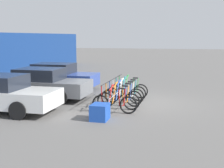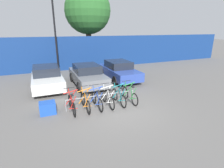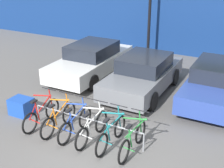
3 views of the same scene
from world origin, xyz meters
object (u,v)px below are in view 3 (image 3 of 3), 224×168
at_px(bicycle_white, 92,128).
at_px(car_grey, 143,74).
at_px(bicycle_orange, 59,119).
at_px(car_white, 91,60).
at_px(bicycle_red, 42,114).
at_px(bike_rack, 86,120).
at_px(bicycle_blue, 75,124).
at_px(bicycle_green, 133,140).
at_px(cargo_crate, 21,107).
at_px(bicycle_teal, 111,134).
at_px(car_blue, 217,82).

height_order(bicycle_white, car_grey, car_grey).
bearing_deg(bicycle_orange, bicycle_white, 3.05).
xyz_separation_m(bicycle_white, car_white, (-2.60, 4.30, 0.31)).
bearing_deg(bicycle_red, bike_rack, 8.62).
distance_m(bicycle_blue, car_grey, 3.83).
bearing_deg(bicycle_red, bicycle_orange, 3.01).
distance_m(car_white, car_grey, 2.64).
bearing_deg(bicycle_green, cargo_crate, 178.80).
bearing_deg(bicycle_white, bicycle_orange, -177.84).
xyz_separation_m(bicycle_teal, car_grey, (-0.62, 3.78, 0.31)).
height_order(bicycle_white, bicycle_green, same).
bearing_deg(bicycle_white, cargo_crate, 177.07).
distance_m(bicycle_blue, car_blue, 5.28).
relative_size(bike_rack, bicycle_blue, 2.09).
bearing_deg(bicycle_orange, car_grey, 76.48).
distance_m(bicycle_red, car_grey, 4.18).
distance_m(bicycle_blue, bicycle_teal, 1.17).
bearing_deg(bike_rack, bicycle_red, -174.39).
bearing_deg(car_grey, bike_rack, -93.97).
bearing_deg(bicycle_green, bicycle_blue, -177.66).
xyz_separation_m(bicycle_orange, car_white, (-1.46, 4.30, 0.31)).
xyz_separation_m(bicycle_red, car_white, (-0.82, 4.30, 0.31)).
xyz_separation_m(bicycle_blue, cargo_crate, (-2.27, 0.25, -0.10)).
bearing_deg(bicycle_teal, bicycle_green, -0.93).
bearing_deg(bicycle_white, bike_rack, 153.15).
bearing_deg(cargo_crate, car_grey, 51.41).
xyz_separation_m(bicycle_white, car_blue, (2.57, 4.24, 0.31)).
relative_size(bicycle_orange, car_grey, 0.40).
bearing_deg(bicycle_orange, bicycle_teal, 3.05).
bearing_deg(bicycle_teal, bicycle_blue, 179.07).
bearing_deg(bicycle_white, car_blue, 61.00).
height_order(bike_rack, bicycle_orange, bicycle_orange).
height_order(bicycle_red, bicycle_green, same).
xyz_separation_m(bicycle_blue, bicycle_green, (1.80, 0.00, 0.00)).
distance_m(bicycle_white, car_blue, 4.97).
distance_m(bike_rack, bicycle_orange, 0.89).
relative_size(bicycle_teal, cargo_crate, 2.44).
height_order(bicycle_orange, cargo_crate, bicycle_orange).
bearing_deg(bicycle_red, bicycle_blue, 3.01).
xyz_separation_m(bicycle_blue, car_white, (-2.05, 4.30, 0.31)).
distance_m(bike_rack, bicycle_red, 1.52).
relative_size(bicycle_orange, car_white, 0.38).
bearing_deg(cargo_crate, bicycle_teal, -4.19).
height_order(bike_rack, bicycle_green, bicycle_green).
bearing_deg(bicycle_green, bike_rack, 176.73).
relative_size(bicycle_blue, bicycle_green, 1.00).
relative_size(bike_rack, bicycle_teal, 2.09).
relative_size(bicycle_green, car_grey, 0.40).
relative_size(bicycle_blue, bicycle_white, 1.00).
height_order(car_blue, cargo_crate, car_blue).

